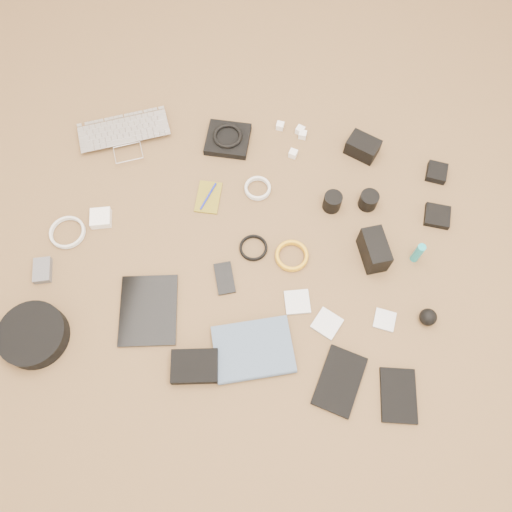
% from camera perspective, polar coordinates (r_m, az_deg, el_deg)
% --- Properties ---
extents(laptop, '(0.42, 0.36, 0.03)m').
position_cam_1_polar(laptop, '(2.03, -14.61, 12.58)').
color(laptop, silver).
rests_on(laptop, ground).
extents(headphone_pouch, '(0.16, 0.16, 0.03)m').
position_cam_1_polar(headphone_pouch, '(1.97, -3.23, 13.17)').
color(headphone_pouch, black).
rests_on(headphone_pouch, ground).
extents(headphones, '(0.15, 0.15, 0.01)m').
position_cam_1_polar(headphones, '(1.96, -3.27, 13.55)').
color(headphones, black).
rests_on(headphones, headphone_pouch).
extents(charger_a, '(0.03, 0.03, 0.03)m').
position_cam_1_polar(charger_a, '(2.01, 2.77, 14.64)').
color(charger_a, white).
rests_on(charger_a, ground).
extents(charger_b, '(0.04, 0.04, 0.03)m').
position_cam_1_polar(charger_b, '(2.00, 5.06, 14.13)').
color(charger_b, white).
rests_on(charger_b, ground).
extents(charger_c, '(0.03, 0.03, 0.03)m').
position_cam_1_polar(charger_c, '(1.99, 5.35, 13.63)').
color(charger_c, white).
rests_on(charger_c, ground).
extents(charger_d, '(0.03, 0.03, 0.03)m').
position_cam_1_polar(charger_d, '(1.94, 4.26, 11.59)').
color(charger_d, white).
rests_on(charger_d, ground).
extents(dslr_camera, '(0.14, 0.12, 0.07)m').
position_cam_1_polar(dslr_camera, '(1.97, 12.09, 12.08)').
color(dslr_camera, black).
rests_on(dslr_camera, ground).
extents(lens_pouch, '(0.08, 0.09, 0.03)m').
position_cam_1_polar(lens_pouch, '(2.00, 19.95, 8.97)').
color(lens_pouch, black).
rests_on(lens_pouch, ground).
extents(notebook_olive, '(0.09, 0.13, 0.01)m').
position_cam_1_polar(notebook_olive, '(1.85, -5.46, 6.70)').
color(notebook_olive, olive).
rests_on(notebook_olive, ground).
extents(pen_blue, '(0.04, 0.12, 0.01)m').
position_cam_1_polar(pen_blue, '(1.84, -5.48, 6.82)').
color(pen_blue, '#141FAA').
rests_on(pen_blue, notebook_olive).
extents(cable_white_a, '(0.12, 0.12, 0.01)m').
position_cam_1_polar(cable_white_a, '(1.86, 0.19, 7.65)').
color(cable_white_a, silver).
rests_on(cable_white_a, ground).
extents(lens_a, '(0.07, 0.07, 0.07)m').
position_cam_1_polar(lens_a, '(1.82, 8.72, 6.15)').
color(lens_a, black).
rests_on(lens_a, ground).
extents(lens_b, '(0.08, 0.08, 0.06)m').
position_cam_1_polar(lens_b, '(1.85, 12.74, 6.23)').
color(lens_b, black).
rests_on(lens_b, ground).
extents(card_reader, '(0.09, 0.09, 0.02)m').
position_cam_1_polar(card_reader, '(1.91, 20.01, 4.33)').
color(card_reader, black).
rests_on(card_reader, ground).
extents(power_brick, '(0.09, 0.09, 0.03)m').
position_cam_1_polar(power_brick, '(1.87, -17.32, 4.17)').
color(power_brick, white).
rests_on(power_brick, ground).
extents(cable_white_b, '(0.16, 0.16, 0.01)m').
position_cam_1_polar(cable_white_b, '(1.89, -20.70, 2.47)').
color(cable_white_b, silver).
rests_on(cable_white_b, ground).
extents(cable_black, '(0.13, 0.13, 0.01)m').
position_cam_1_polar(cable_black, '(1.75, -0.30, 0.89)').
color(cable_black, black).
rests_on(cable_black, ground).
extents(cable_yellow, '(0.14, 0.14, 0.01)m').
position_cam_1_polar(cable_yellow, '(1.74, 4.09, -0.05)').
color(cable_yellow, gold).
rests_on(cable_yellow, ground).
extents(flash, '(0.12, 0.15, 0.10)m').
position_cam_1_polar(flash, '(1.74, 13.35, 0.67)').
color(flash, black).
rests_on(flash, ground).
extents(lens_cleaner, '(0.03, 0.03, 0.10)m').
position_cam_1_polar(lens_cleaner, '(1.78, 18.01, 0.34)').
color(lens_cleaner, teal).
rests_on(lens_cleaner, ground).
extents(battery_charger, '(0.08, 0.10, 0.02)m').
position_cam_1_polar(battery_charger, '(1.86, -23.22, -1.51)').
color(battery_charger, '#56565B').
rests_on(battery_charger, ground).
extents(tablet, '(0.23, 0.28, 0.01)m').
position_cam_1_polar(tablet, '(1.70, -12.19, -6.06)').
color(tablet, black).
rests_on(tablet, ground).
extents(phone, '(0.10, 0.13, 0.01)m').
position_cam_1_polar(phone, '(1.71, -3.61, -2.55)').
color(phone, black).
rests_on(phone, ground).
extents(filter_case_left, '(0.10, 0.10, 0.01)m').
position_cam_1_polar(filter_case_left, '(1.68, 4.74, -5.27)').
color(filter_case_left, silver).
rests_on(filter_case_left, ground).
extents(filter_case_mid, '(0.11, 0.11, 0.01)m').
position_cam_1_polar(filter_case_mid, '(1.67, 8.11, -7.65)').
color(filter_case_mid, silver).
rests_on(filter_case_mid, ground).
extents(filter_case_right, '(0.08, 0.08, 0.01)m').
position_cam_1_polar(filter_case_right, '(1.71, 14.48, -7.09)').
color(filter_case_right, silver).
rests_on(filter_case_right, ground).
extents(air_blower, '(0.07, 0.07, 0.06)m').
position_cam_1_polar(air_blower, '(1.73, 19.07, -6.61)').
color(air_blower, black).
rests_on(air_blower, ground).
extents(headphone_case, '(0.23, 0.23, 0.06)m').
position_cam_1_polar(headphone_case, '(1.77, -24.08, -8.24)').
color(headphone_case, black).
rests_on(headphone_case, ground).
extents(drive_case, '(0.16, 0.13, 0.04)m').
position_cam_1_polar(drive_case, '(1.62, -7.02, -12.41)').
color(drive_case, black).
rests_on(drive_case, ground).
extents(paperback, '(0.30, 0.26, 0.02)m').
position_cam_1_polar(paperback, '(1.61, 0.23, -13.86)').
color(paperback, '#455A76').
rests_on(paperback, ground).
extents(notebook_black_a, '(0.17, 0.22, 0.01)m').
position_cam_1_polar(notebook_black_a, '(1.63, 9.53, -13.89)').
color(notebook_black_a, black).
rests_on(notebook_black_a, ground).
extents(notebook_black_b, '(0.13, 0.18, 0.01)m').
position_cam_1_polar(notebook_black_b, '(1.66, 15.96, -15.06)').
color(notebook_black_b, black).
rests_on(notebook_black_b, ground).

